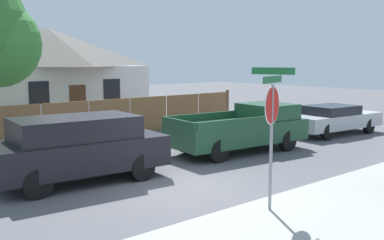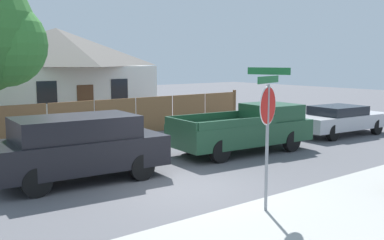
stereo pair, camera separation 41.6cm
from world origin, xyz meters
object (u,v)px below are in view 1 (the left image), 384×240
Objects in this scene: orange_pickup at (243,128)px; parked_sedan at (333,119)px; house at (48,71)px; stop_sign at (272,114)px; red_suv at (79,147)px.

parked_sedan is (5.80, 0.02, -0.14)m from orange_pickup.
house is at bearing 122.20° from parked_sedan.
stop_sign is (-4.19, -4.80, 1.30)m from orange_pickup.
red_suv is (-4.98, -13.89, -1.66)m from house.
house is at bearing 62.01° from stop_sign.
orange_pickup is 1.71× the size of stop_sign.
orange_pickup is (1.36, -13.91, -1.80)m from house.
stop_sign reaches higher than orange_pickup.
orange_pickup reaches higher than parked_sedan.
parked_sedan is at bearing 4.90° from red_suv.
orange_pickup is 1.10× the size of parked_sedan.
house is 18.93m from stop_sign.
house is 14.85m from red_suv.
stop_sign is (-9.99, -4.82, 1.44)m from parked_sedan.
red_suv reaches higher than parked_sedan.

